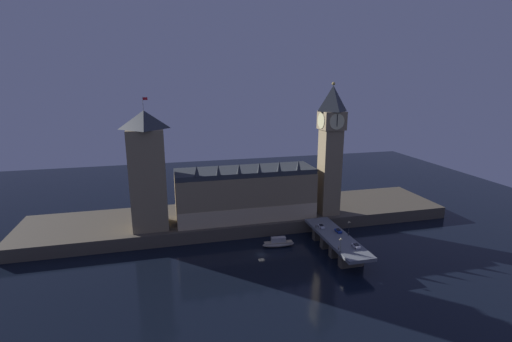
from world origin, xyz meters
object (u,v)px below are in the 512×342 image
pedestrian_near_rail (339,248)px  pedestrian_far_rail (316,226)px  car_southbound_lead (356,246)px  pedestrian_mid_walk (348,234)px  victoria_tower (148,170)px  car_northbound_lead (321,226)px  street_lamp_mid (349,226)px  clock_tower (331,147)px  car_southbound_trail (338,231)px  boat_upstream (278,243)px  street_lamp_near (341,243)px

pedestrian_near_rail → pedestrian_far_rail: size_ratio=1.03×
car_southbound_lead → pedestrian_mid_walk: bearing=77.1°
car_southbound_lead → pedestrian_mid_walk: 11.85m
victoria_tower → car_northbound_lead: bearing=-17.1°
pedestrian_mid_walk → street_lamp_mid: street_lamp_mid is taller
clock_tower → car_southbound_trail: 44.12m
victoria_tower → boat_upstream: 69.12m
victoria_tower → pedestrian_near_rail: 91.93m
car_northbound_lead → pedestrian_far_rail: 2.65m
pedestrian_near_rail → street_lamp_near: (-0.40, -2.24, 2.95)m
car_southbound_trail → clock_tower: bearing=75.1°
clock_tower → street_lamp_mid: size_ratio=10.43×
car_southbound_trail → pedestrian_near_rail: size_ratio=2.50×
car_southbound_trail → pedestrian_far_rail: pedestrian_far_rail is taller
victoria_tower → car_southbound_lead: size_ratio=14.17×
pedestrian_near_rail → boat_upstream: pedestrian_near_rail is taller
clock_tower → street_lamp_near: bearing=-108.8°
boat_upstream → street_lamp_mid: bearing=-20.3°
street_lamp_near → boat_upstream: size_ratio=0.41×
pedestrian_far_rail → street_lamp_mid: size_ratio=0.25×
clock_tower → car_northbound_lead: 41.51m
pedestrian_mid_walk → street_lamp_near: street_lamp_near is taller
victoria_tower → car_southbound_trail: (82.57, -30.70, -25.98)m
street_lamp_near → car_northbound_lead: bearing=83.2°
car_southbound_lead → street_lamp_mid: street_lamp_mid is taller
car_northbound_lead → car_southbound_trail: 8.66m
victoria_tower → pedestrian_mid_walk: victoria_tower is taller
clock_tower → car_northbound_lead: bearing=-121.5°
clock_tower → street_lamp_near: size_ratio=11.08×
clock_tower → pedestrian_near_rail: size_ratio=41.25×
car_southbound_lead → street_lamp_mid: bearing=76.1°
victoria_tower → street_lamp_mid: bearing=-22.0°
clock_tower → victoria_tower: clock_tower is taller
street_lamp_mid → pedestrian_far_rail: bearing=135.4°
pedestrian_mid_walk → pedestrian_far_rail: pedestrian_mid_walk is taller
clock_tower → car_southbound_trail: (-7.31, -27.43, -33.78)m
clock_tower → pedestrian_mid_walk: 46.64m
pedestrian_near_rail → street_lamp_mid: bearing=48.7°
car_southbound_trail → boat_upstream: (-26.22, 7.01, -6.29)m
victoria_tower → car_northbound_lead: 84.96m
street_lamp_mid → street_lamp_near: bearing=-127.7°
car_southbound_trail → street_lamp_near: 20.58m
car_southbound_trail → boat_upstream: car_southbound_trail is taller
street_lamp_mid → car_northbound_lead: bearing=127.9°
car_southbound_trail → victoria_tower: bearing=159.6°
car_southbound_lead → pedestrian_far_rail: 24.41m
pedestrian_near_rail → street_lamp_mid: street_lamp_mid is taller
boat_upstream → clock_tower: bearing=31.3°
car_southbound_lead → pedestrian_mid_walk: pedestrian_mid_walk is taller
pedestrian_mid_walk → street_lamp_near: bearing=-128.1°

